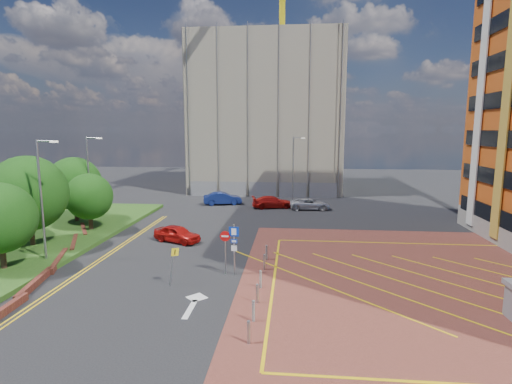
# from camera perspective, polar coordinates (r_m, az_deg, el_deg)

# --- Properties ---
(ground) EXTENTS (140.00, 140.00, 0.00)m
(ground) POSITION_cam_1_polar(r_m,az_deg,el_deg) (24.51, -4.65, -12.44)
(ground) COLOR black
(ground) RESTS_ON ground
(forecourt) EXTENTS (26.00, 26.00, 0.02)m
(forecourt) POSITION_cam_1_polar(r_m,az_deg,el_deg) (26.13, 28.01, -12.10)
(forecourt) COLOR brown
(forecourt) RESTS_ON ground
(grass_bed) EXTENTS (14.00, 32.00, 0.30)m
(grass_bed) POSITION_cam_1_polar(r_m,az_deg,el_deg) (37.07, -31.56, -6.11)
(grass_bed) COLOR #264917
(grass_bed) RESTS_ON ground
(retaining_wall) EXTENTS (6.06, 20.33, 0.40)m
(retaining_wall) POSITION_cam_1_polar(r_m,az_deg,el_deg) (30.44, -26.66, -8.70)
(retaining_wall) COLOR brown
(retaining_wall) RESTS_ON ground
(tree_b) EXTENTS (5.60, 5.60, 6.74)m
(tree_b) POSITION_cam_1_polar(r_m,az_deg,el_deg) (34.05, -29.76, -0.17)
(tree_b) COLOR #3D2B1C
(tree_b) RESTS_ON grass_bed
(tree_c) EXTENTS (4.00, 4.00, 4.90)m
(tree_c) POSITION_cam_1_polar(r_m,az_deg,el_deg) (37.36, -22.74, -0.60)
(tree_c) COLOR #3D2B1C
(tree_c) RESTS_ON grass_bed
(tree_d) EXTENTS (5.00, 5.00, 6.08)m
(tree_d) POSITION_cam_1_polar(r_m,az_deg,el_deg) (41.31, -24.52, 1.09)
(tree_d) COLOR #3D2B1C
(tree_d) RESTS_ON grass_bed
(lamp_left_near) EXTENTS (1.53, 0.16, 8.00)m
(lamp_left_near) POSITION_cam_1_polar(r_m,az_deg,el_deg) (29.81, -28.26, -0.36)
(lamp_left_near) COLOR #9EA0A8
(lamp_left_near) RESTS_ON grass_bed
(lamp_left_far) EXTENTS (1.53, 0.16, 8.00)m
(lamp_left_far) POSITION_cam_1_polar(r_m,az_deg,el_deg) (39.35, -22.69, 2.01)
(lamp_left_far) COLOR #9EA0A8
(lamp_left_far) RESTS_ON grass_bed
(lamp_back) EXTENTS (1.53, 0.16, 8.00)m
(lamp_back) POSITION_cam_1_polar(r_m,az_deg,el_deg) (50.67, 5.40, 3.71)
(lamp_back) COLOR #9EA0A8
(lamp_back) RESTS_ON ground
(sign_cluster) EXTENTS (1.17, 0.12, 3.20)m
(sign_cluster) POSITION_cam_1_polar(r_m,az_deg,el_deg) (24.75, -3.62, -7.44)
(sign_cluster) COLOR #9EA0A8
(sign_cluster) RESTS_ON ground
(warning_sign) EXTENTS (0.62, 0.39, 2.25)m
(warning_sign) POSITION_cam_1_polar(r_m,az_deg,el_deg) (23.71, -11.77, -9.68)
(warning_sign) COLOR #9EA0A8
(warning_sign) RESTS_ON ground
(bollard_row) EXTENTS (0.14, 11.14, 0.90)m
(bollard_row) POSITION_cam_1_polar(r_m,az_deg,el_deg) (22.52, 0.51, -13.11)
(bollard_row) COLOR #9EA0A8
(bollard_row) RESTS_ON forecourt
(construction_building) EXTENTS (21.20, 19.20, 22.00)m
(construction_building) POSITION_cam_1_polar(r_m,az_deg,el_deg) (62.64, 1.70, 10.81)
(construction_building) COLOR gray
(construction_building) RESTS_ON ground
(tower_crane) EXTENTS (1.60, 35.00, 35.40)m
(tower_crane) POSITION_cam_1_polar(r_m,az_deg,el_deg) (64.22, 3.68, 24.18)
(tower_crane) COLOR yellow
(tower_crane) RESTS_ON ground
(construction_fence) EXTENTS (21.60, 0.06, 2.00)m
(construction_fence) POSITION_cam_1_polar(r_m,az_deg,el_deg) (53.15, 2.03, 0.34)
(construction_fence) COLOR gray
(construction_fence) RESTS_ON ground
(car_red_left) EXTENTS (4.23, 2.98, 1.34)m
(car_red_left) POSITION_cam_1_polar(r_m,az_deg,el_deg) (32.70, -11.20, -5.87)
(car_red_left) COLOR #B7120F
(car_red_left) RESTS_ON ground
(car_blue_back) EXTENTS (4.80, 2.72, 1.50)m
(car_blue_back) POSITION_cam_1_polar(r_m,az_deg,el_deg) (48.01, -4.79, -0.92)
(car_blue_back) COLOR navy
(car_blue_back) RESTS_ON ground
(car_red_back) EXTENTS (4.99, 2.85, 1.36)m
(car_red_back) POSITION_cam_1_polar(r_m,az_deg,el_deg) (45.85, 2.37, -1.44)
(car_red_back) COLOR red
(car_red_back) RESTS_ON ground
(car_silver_back) EXTENTS (4.60, 2.29, 1.25)m
(car_silver_back) POSITION_cam_1_polar(r_m,az_deg,el_deg) (45.34, 7.71, -1.70)
(car_silver_back) COLOR silver
(car_silver_back) RESTS_ON ground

